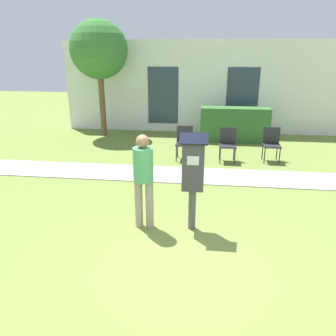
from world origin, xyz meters
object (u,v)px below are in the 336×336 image
person_standing (143,174)px  outdoor_chair_left (184,140)px  parking_meter (193,171)px  outdoor_chair_middle (228,142)px  outdoor_chair_right (271,142)px

person_standing → outdoor_chair_left: bearing=54.3°
parking_meter → outdoor_chair_middle: 3.85m
parking_meter → person_standing: size_ratio=1.01×
outdoor_chair_middle → outdoor_chair_right: 1.17m
parking_meter → outdoor_chair_right: bearing=64.1°
parking_meter → outdoor_chair_right: (1.90, 3.90, -0.49)m
person_standing → outdoor_chair_left: 3.85m
person_standing → outdoor_chair_middle: (1.53, 3.78, -0.40)m
outdoor_chair_left → outdoor_chair_right: same height
person_standing → outdoor_chair_right: 4.78m
parking_meter → outdoor_chair_right: size_ratio=1.77×
outdoor_chair_right → person_standing: bearing=-123.7°
outdoor_chair_right → outdoor_chair_left: bearing=-176.4°
outdoor_chair_left → outdoor_chair_right: (2.32, 0.12, 0.00)m
outdoor_chair_middle → parking_meter: bearing=-101.4°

